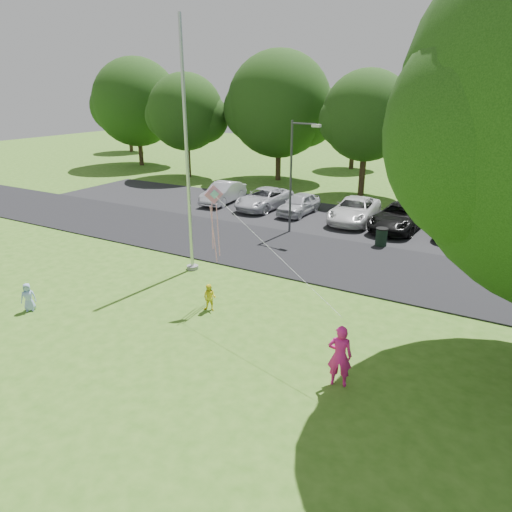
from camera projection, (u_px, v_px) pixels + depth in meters
The scene contains 13 objects.
ground at pixel (186, 342), 14.18m from camera, with size 120.00×120.00×0.00m, color #3D6F1D.
park_road at pixel (304, 254), 21.52m from camera, with size 60.00×6.00×0.06m, color black.
parking_strip at pixel (348, 222), 26.83m from camera, with size 42.00×7.00×0.06m, color black.
flagpole at pixel (188, 173), 18.44m from camera, with size 0.50×0.50×10.00m.
street_lamp at pixel (295, 168), 23.56m from camera, with size 1.66×0.34×5.91m.
trash_can at pixel (381, 237), 22.52m from camera, with size 0.60×0.60×0.96m.
tree_row at pixel (418, 115), 31.26m from camera, with size 64.35×11.94×10.88m.
horizon_trees at pixel (469, 127), 38.48m from camera, with size 77.46×7.20×7.02m.
parked_cars at pixel (354, 210), 26.53m from camera, with size 19.67×5.38×1.39m.
woman at pixel (340, 356), 11.84m from camera, with size 0.64×0.42×1.75m, color #E51E88.
child_yellow at pixel (210, 298), 16.00m from camera, with size 0.48×0.38×0.99m, color yellow.
child_blue at pixel (28, 297), 16.01m from camera, with size 0.50×0.33×1.02m, color #9FBAF5.
kite at pixel (216, 208), 15.58m from camera, with size 5.91×2.93×2.90m.
Camera 1 is at (7.99, -9.71, 7.40)m, focal length 32.00 mm.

